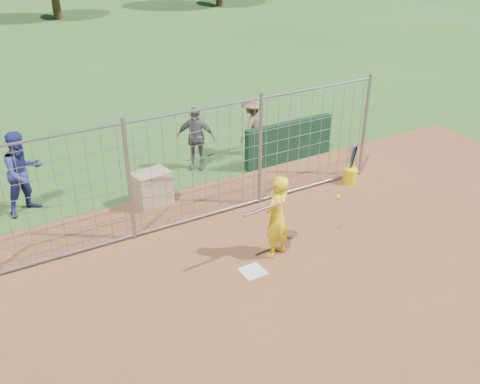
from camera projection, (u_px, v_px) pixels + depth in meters
ground at (247, 266)px, 10.13m from camera, size 100.00×100.00×0.00m
infield_dirt at (351, 371)px, 7.83m from camera, size 18.00×18.00×0.00m
home_plate at (253, 271)px, 9.97m from camera, size 0.43×0.43×0.02m
dugout_wall at (289, 142)px, 14.12m from camera, size 2.60×0.20×1.10m
batter at (277, 217)px, 10.08m from camera, size 0.73×0.60×1.71m
bystander_a at (23, 173)px, 11.56m from camera, size 1.12×1.00×1.89m
bystander_b at (195, 138)px, 13.61m from camera, size 1.04×0.88×1.67m
bystander_c at (252, 126)px, 14.45m from camera, size 1.19×1.04×1.60m
equipment_bin at (152, 188)px, 12.09m from camera, size 0.87×0.66×0.80m
equipment_in_play at (283, 206)px, 9.77m from camera, size 2.23×0.15×0.33m
bucket_with_bats at (350, 174)px, 13.11m from camera, size 0.34×0.34×0.97m
backstop_fence at (199, 167)px, 11.07m from camera, size 9.08×0.08×2.60m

